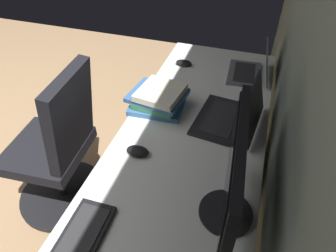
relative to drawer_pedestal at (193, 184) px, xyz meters
name	(u,v)px	position (x,y,z in m)	size (l,w,h in m)	color
wall_back	(336,93)	(0.37, 0.39, 0.95)	(4.59, 0.10, 2.60)	slate
desk	(179,176)	(0.22, -0.03, 0.32)	(2.30, 0.69, 0.73)	white
drawer_pedestal	(193,184)	(0.00, 0.00, 0.00)	(0.40, 0.51, 0.69)	white
monitor_primary	(233,173)	(0.39, 0.20, 0.61)	(0.54, 0.20, 0.39)	black
laptop_leftmost	(234,115)	(-0.14, 0.15, 0.44)	(0.38, 0.33, 0.23)	black
laptop_left	(253,69)	(-0.63, 0.19, 0.43)	(0.31, 0.25, 0.20)	#595B60
mouse_main	(138,151)	(0.21, -0.22, 0.40)	(0.06, 0.10, 0.03)	black
mouse_spare	(184,63)	(-0.62, -0.24, 0.40)	(0.06, 0.10, 0.03)	black
book_stack_near	(158,99)	(-0.14, -0.25, 0.44)	(0.26, 0.31, 0.12)	#38669E
office_chair	(59,152)	(0.10, -0.78, 0.11)	(0.56, 0.57, 0.97)	black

